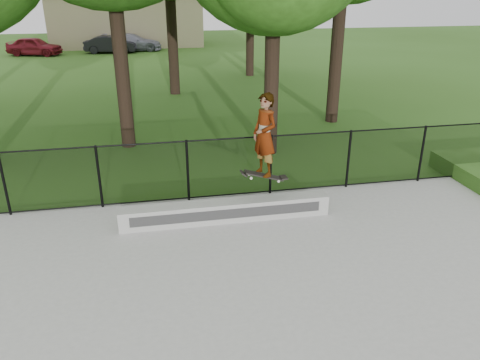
# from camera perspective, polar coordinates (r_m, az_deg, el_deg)

# --- Properties ---
(grind_ledge) EXTENTS (4.56, 0.40, 0.44)m
(grind_ledge) POSITION_cam_1_polar(r_m,az_deg,el_deg) (10.18, -1.72, -3.79)
(grind_ledge) COLOR #A7A7A2
(grind_ledge) RESTS_ON concrete_slab
(car_a) EXTENTS (4.10, 2.62, 1.31)m
(car_a) POSITION_cam_1_polar(r_m,az_deg,el_deg) (38.17, -23.79, 14.70)
(car_a) COLOR maroon
(car_a) RESTS_ON ground
(car_b) EXTENTS (3.55, 1.68, 1.25)m
(car_b) POSITION_cam_1_polar(r_m,az_deg,el_deg) (37.69, -15.52, 15.63)
(car_b) COLOR black
(car_b) RESTS_ON ground
(car_c) EXTENTS (4.21, 2.09, 1.29)m
(car_c) POSITION_cam_1_polar(r_m,az_deg,el_deg) (38.58, -13.02, 16.05)
(car_c) COLOR #9A9AAE
(car_c) RESTS_ON ground
(skater_airborne) EXTENTS (0.82, 0.75, 1.94)m
(skater_airborne) POSITION_cam_1_polar(r_m,az_deg,el_deg) (9.66, 3.02, 5.31)
(skater_airborne) COLOR black
(skater_airborne) RESTS_ON ground
(chainlink_fence) EXTENTS (16.06, 0.06, 1.50)m
(chainlink_fence) POSITION_cam_1_polar(r_m,az_deg,el_deg) (10.97, -6.39, 1.15)
(chainlink_fence) COLOR black
(chainlink_fence) RESTS_ON concrete_slab
(distant_building) EXTENTS (12.40, 6.40, 4.30)m
(distant_building) POSITION_cam_1_polar(r_m,az_deg,el_deg) (42.38, -13.56, 18.63)
(distant_building) COLOR tan
(distant_building) RESTS_ON ground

